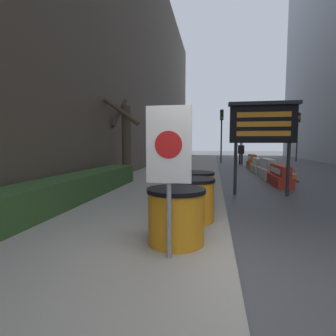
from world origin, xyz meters
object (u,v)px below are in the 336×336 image
Objects in this scene: jersey_barrier_white at (267,169)px; traffic_light_near_curb at (222,125)px; barrel_drum_foreground at (176,216)px; traffic_cone_near at (294,175)px; jersey_barrier_cream at (258,166)px; traffic_light_far_side at (298,127)px; jersey_barrier_red_striped at (280,177)px; jersey_barrier_orange_near at (252,162)px; barrel_drum_middle at (192,199)px; barrel_drum_back at (196,189)px; pedestrian_worker at (241,151)px; message_board at (263,124)px; warning_sign at (169,156)px; traffic_cone_mid at (276,168)px.

traffic_light_near_curb is at bearing 101.20° from jersey_barrier_white.
barrel_drum_foreground is 1.45× the size of traffic_cone_near.
traffic_light_far_side is at bearing 63.41° from jersey_barrier_cream.
traffic_light_far_side is at bearing 71.73° from jersey_barrier_red_striped.
traffic_light_near_curb is at bearing 112.80° from jersey_barrier_orange_near.
barrel_drum_back is (-0.01, 1.13, 0.00)m from barrel_drum_middle.
pedestrian_worker is at bearing 81.47° from barrel_drum_foreground.
message_board reaches higher than barrel_drum_back.
jersey_barrier_cream is 2.37m from jersey_barrier_orange_near.
traffic_light_far_side reaches higher than barrel_drum_back.
traffic_light_near_curb reaches higher than barrel_drum_back.
jersey_barrier_white is 3.73× the size of traffic_cone_near.
jersey_barrier_orange_near reaches higher than jersey_barrier_red_striped.
jersey_barrier_cream is at bearing -74.64° from traffic_light_near_curb.
jersey_barrier_cream is (3.02, 12.35, -1.08)m from warning_sign.
warning_sign is 0.97× the size of jersey_barrier_red_striped.
traffic_light_near_curb is at bearing 86.51° from barrel_drum_back.
pedestrian_worker is (-5.28, -4.19, -2.12)m from traffic_light_far_side.
barrel_drum_middle is at bearing -118.50° from traffic_cone_near.
barrel_drum_foreground is 1.14m from barrel_drum_middle.
barrel_drum_back is at bearing -123.08° from traffic_cone_near.
pedestrian_worker is (-1.25, 9.41, 0.73)m from traffic_cone_near.
barrel_drum_back is 10.02m from traffic_cone_mid.
message_board is at bearing -109.34° from traffic_light_far_side.
message_board reaches higher than pedestrian_worker.
barrel_drum_back is 1.47× the size of traffic_cone_mid.
traffic_light_far_side reaches higher than jersey_barrier_orange_near.
pedestrian_worker is (-0.39, 8.22, 0.62)m from jersey_barrier_white.
traffic_cone_mid is at bearing -71.19° from jersey_barrier_orange_near.
traffic_cone_mid is at bearing 67.76° from barrel_drum_back.
warning_sign is 0.88× the size of jersey_barrier_cream.
traffic_light_near_curb is at bearing 154.09° from pedestrian_worker.
jersey_barrier_red_striped is 15.82m from traffic_light_far_side.
jersey_barrier_white is 1.25× the size of pedestrian_worker.
jersey_barrier_white is at bearing 76.89° from message_board.
traffic_cone_mid is at bearing 89.12° from traffic_cone_near.
jersey_barrier_orange_near is at bearing 108.81° from traffic_cone_mid.
message_board is at bearing -119.92° from traffic_cone_near.
barrel_drum_back is 10.00m from jersey_barrier_cream.
barrel_drum_foreground is 1.00× the size of barrel_drum_back.
jersey_barrier_red_striped reaches higher than traffic_cone_mid.
message_board is at bearing 69.24° from warning_sign.
jersey_barrier_white is at bearing 71.89° from barrel_drum_foreground.
jersey_barrier_red_striped is at bearing -125.64° from traffic_cone_near.
pedestrian_worker is (2.49, 15.14, 0.46)m from barrel_drum_back.
traffic_light_near_curb reaches higher than traffic_light_far_side.
pedestrian_worker is at bearing -40.44° from traffic_light_near_curb.
message_board is 1.47× the size of jersey_barrier_red_striped.
traffic_light_far_side reaches higher than jersey_barrier_cream.
pedestrian_worker reaches higher than jersey_barrier_cream.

